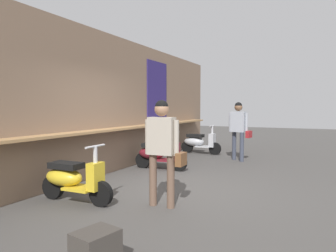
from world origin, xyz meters
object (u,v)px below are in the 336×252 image
object	(u,v)px
scooter_maroon	(158,154)
shopper_with_handbag	(239,125)
scooter_silver	(199,142)
merchandise_crate	(96,252)
scooter_yellow	(72,179)
shopper_browsing	(163,142)

from	to	relation	value
scooter_maroon	shopper_with_handbag	size ratio (longest dim) A/B	0.82
scooter_silver	merchandise_crate	xyz separation A→B (m)	(-7.65, -1.79, -0.19)
merchandise_crate	scooter_yellow	bearing A→B (deg)	47.73
shopper_browsing	scooter_maroon	bearing A→B (deg)	27.16
scooter_maroon	scooter_yellow	bearing A→B (deg)	-91.74
scooter_maroon	shopper_browsing	xyz separation A→B (m)	(-2.62, -1.46, 0.63)
shopper_browsing	merchandise_crate	bearing A→B (deg)	-173.06
shopper_browsing	merchandise_crate	world-z (taller)	shopper_browsing
scooter_silver	merchandise_crate	size ratio (longest dim) A/B	3.49
shopper_with_handbag	scooter_yellow	bearing A→B (deg)	173.94
merchandise_crate	shopper_with_handbag	bearing A→B (deg)	2.07
scooter_maroon	merchandise_crate	bearing A→B (deg)	-70.83
scooter_yellow	scooter_silver	xyz separation A→B (m)	(6.03, -0.00, 0.00)
scooter_maroon	scooter_silver	xyz separation A→B (m)	(2.98, -0.00, 0.00)
shopper_browsing	scooter_silver	bearing A→B (deg)	12.65
scooter_yellow	shopper_with_handbag	size ratio (longest dim) A/B	0.82
scooter_silver	shopper_with_handbag	bearing A→B (deg)	-25.83
merchandise_crate	scooter_silver	bearing A→B (deg)	13.13
scooter_silver	shopper_with_handbag	distance (m)	1.86
scooter_yellow	scooter_maroon	size ratio (longest dim) A/B	1.00
scooter_silver	shopper_with_handbag	xyz separation A→B (m)	(-0.82, -1.54, 0.66)
scooter_yellow	shopper_with_handbag	xyz separation A→B (m)	(5.21, -1.54, 0.66)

